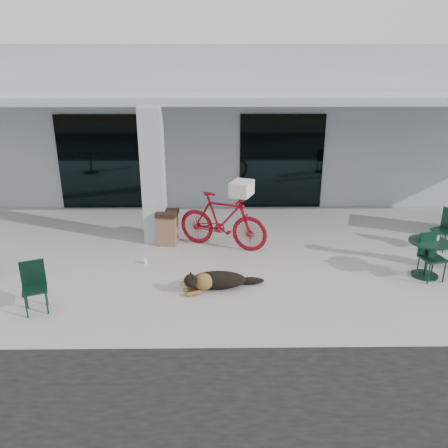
{
  "coord_description": "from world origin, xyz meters",
  "views": [
    {
      "loc": [
        -0.01,
        -7.44,
        3.91
      ],
      "look_at": [
        0.09,
        0.67,
        1.0
      ],
      "focal_mm": 35.0,
      "sensor_mm": 36.0,
      "label": 1
    }
  ],
  "objects_px": {
    "cafe_table_far": "(427,259)",
    "trash_receptacle": "(168,228)",
    "bicycle": "(223,221)",
    "dog": "(219,279)",
    "cafe_chair_far_a": "(433,258)",
    "cafe_chair_far_b": "(444,230)",
    "cafe_chair_near": "(35,288)"
  },
  "relations": [
    {
      "from": "dog",
      "to": "cafe_chair_near",
      "type": "distance_m",
      "value": 3.18
    },
    {
      "from": "dog",
      "to": "cafe_chair_near",
      "type": "xyz_separation_m",
      "value": [
        -3.08,
        -0.77,
        0.24
      ]
    },
    {
      "from": "cafe_table_far",
      "to": "cafe_chair_far_a",
      "type": "bearing_deg",
      "value": -78.99
    },
    {
      "from": "bicycle",
      "to": "cafe_chair_far_b",
      "type": "xyz_separation_m",
      "value": [
        4.99,
        -0.19,
        -0.17
      ]
    },
    {
      "from": "cafe_chair_far_b",
      "to": "cafe_chair_near",
      "type": "bearing_deg",
      "value": -101.65
    },
    {
      "from": "cafe_chair_far_a",
      "to": "trash_receptacle",
      "type": "bearing_deg",
      "value": 148.61
    },
    {
      "from": "cafe_chair_near",
      "to": "cafe_table_far",
      "type": "relative_size",
      "value": 1.1
    },
    {
      "from": "cafe_table_far",
      "to": "trash_receptacle",
      "type": "distance_m",
      "value": 5.57
    },
    {
      "from": "cafe_table_far",
      "to": "trash_receptacle",
      "type": "relative_size",
      "value": 0.97
    },
    {
      "from": "cafe_chair_near",
      "to": "cafe_chair_far_a",
      "type": "distance_m",
      "value": 7.29
    },
    {
      "from": "bicycle",
      "to": "cafe_chair_far_b",
      "type": "height_order",
      "value": "bicycle"
    },
    {
      "from": "cafe_table_far",
      "to": "cafe_chair_far_b",
      "type": "height_order",
      "value": "cafe_chair_far_b"
    },
    {
      "from": "cafe_chair_far_a",
      "to": "trash_receptacle",
      "type": "xyz_separation_m",
      "value": [
        -5.31,
        1.9,
        -0.05
      ]
    },
    {
      "from": "cafe_chair_far_b",
      "to": "dog",
      "type": "bearing_deg",
      "value": -99.5
    },
    {
      "from": "dog",
      "to": "trash_receptacle",
      "type": "bearing_deg",
      "value": 96.06
    },
    {
      "from": "dog",
      "to": "cafe_chair_far_b",
      "type": "height_order",
      "value": "cafe_chair_far_b"
    },
    {
      "from": "bicycle",
      "to": "cafe_table_far",
      "type": "height_order",
      "value": "bicycle"
    },
    {
      "from": "cafe_chair_far_a",
      "to": "trash_receptacle",
      "type": "distance_m",
      "value": 5.64
    },
    {
      "from": "cafe_chair_far_b",
      "to": "trash_receptacle",
      "type": "xyz_separation_m",
      "value": [
        -6.27,
        0.38,
        -0.06
      ]
    },
    {
      "from": "bicycle",
      "to": "dog",
      "type": "relative_size",
      "value": 1.79
    },
    {
      "from": "dog",
      "to": "cafe_table_far",
      "type": "xyz_separation_m",
      "value": [
        4.1,
        0.48,
        0.17
      ]
    },
    {
      "from": "cafe_chair_near",
      "to": "cafe_chair_far_a",
      "type": "bearing_deg",
      "value": -13.03
    },
    {
      "from": "bicycle",
      "to": "dog",
      "type": "height_order",
      "value": "bicycle"
    },
    {
      "from": "bicycle",
      "to": "trash_receptacle",
      "type": "distance_m",
      "value": 1.31
    },
    {
      "from": "bicycle",
      "to": "cafe_table_far",
      "type": "xyz_separation_m",
      "value": [
        4.01,
        -1.55,
        -0.27
      ]
    },
    {
      "from": "bicycle",
      "to": "cafe_chair_far_a",
      "type": "bearing_deg",
      "value": -90.25
    },
    {
      "from": "bicycle",
      "to": "cafe_chair_far_a",
      "type": "xyz_separation_m",
      "value": [
        4.04,
        -1.7,
        -0.18
      ]
    },
    {
      "from": "cafe_chair_far_a",
      "to": "cafe_chair_far_b",
      "type": "distance_m",
      "value": 1.79
    },
    {
      "from": "cafe_chair_far_a",
      "to": "bicycle",
      "type": "bearing_deg",
      "value": 145.44
    },
    {
      "from": "dog",
      "to": "cafe_table_far",
      "type": "height_order",
      "value": "cafe_table_far"
    },
    {
      "from": "cafe_chair_far_b",
      "to": "bicycle",
      "type": "bearing_deg",
      "value": -121.57
    },
    {
      "from": "cafe_chair_near",
      "to": "cafe_chair_far_b",
      "type": "bearing_deg",
      "value": -3.94
    }
  ]
}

